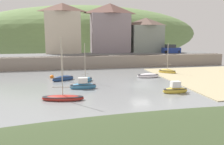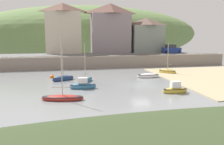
{
  "view_description": "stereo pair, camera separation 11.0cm",
  "coord_description": "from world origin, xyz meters",
  "px_view_note": "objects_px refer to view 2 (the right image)",
  "views": [
    {
      "loc": [
        -9.97,
        -28.77,
        6.77
      ],
      "look_at": [
        -3.24,
        3.63,
        1.21
      ],
      "focal_mm": 37.1,
      "sensor_mm": 36.0,
      "label": 1
    },
    {
      "loc": [
        -9.86,
        -28.79,
        6.77
      ],
      "look_at": [
        -3.24,
        3.63,
        1.21
      ],
      "focal_mm": 37.1,
      "sensor_mm": 36.0,
      "label": 2
    }
  ],
  "objects_px": {
    "sailboat_blue_trim": "(148,76)",
    "waterfront_building_right": "(146,35)",
    "sailboat_far_left": "(175,90)",
    "parked_car_near_slipway": "(171,49)",
    "dinghy_open_wooden": "(83,86)",
    "fishing_boat_green": "(63,78)",
    "motorboat_with_cabin": "(85,80)",
    "mooring_buoy": "(52,77)",
    "waterfront_building_left": "(63,28)",
    "waterfront_building_centre": "(110,28)",
    "sailboat_white_hull": "(167,72)",
    "rowboat_small_beached": "(63,98)"
  },
  "relations": [
    {
      "from": "parked_car_near_slipway",
      "to": "mooring_buoy",
      "type": "xyz_separation_m",
      "value": [
        -26.14,
        -13.19,
        -3.02
      ]
    },
    {
      "from": "waterfront_building_centre",
      "to": "sailboat_white_hull",
      "type": "height_order",
      "value": "waterfront_building_centre"
    },
    {
      "from": "motorboat_with_cabin",
      "to": "parked_car_near_slipway",
      "type": "xyz_separation_m",
      "value": [
        21.32,
        17.11,
        2.93
      ]
    },
    {
      "from": "waterfront_building_right",
      "to": "rowboat_small_beached",
      "type": "relative_size",
      "value": 1.25
    },
    {
      "from": "mooring_buoy",
      "to": "fishing_boat_green",
      "type": "bearing_deg",
      "value": -52.71
    },
    {
      "from": "sailboat_far_left",
      "to": "motorboat_with_cabin",
      "type": "relative_size",
      "value": 0.54
    },
    {
      "from": "rowboat_small_beached",
      "to": "sailboat_white_hull",
      "type": "distance_m",
      "value": 21.89
    },
    {
      "from": "waterfront_building_left",
      "to": "sailboat_far_left",
      "type": "bearing_deg",
      "value": -67.26
    },
    {
      "from": "waterfront_building_right",
      "to": "sailboat_far_left",
      "type": "distance_m",
      "value": 31.35
    },
    {
      "from": "rowboat_small_beached",
      "to": "fishing_boat_green",
      "type": "height_order",
      "value": "rowboat_small_beached"
    },
    {
      "from": "waterfront_building_right",
      "to": "motorboat_with_cabin",
      "type": "xyz_separation_m",
      "value": [
        -16.75,
        -21.61,
        -6.27
      ]
    },
    {
      "from": "dinghy_open_wooden",
      "to": "parked_car_near_slipway",
      "type": "relative_size",
      "value": 0.82
    },
    {
      "from": "waterfront_building_left",
      "to": "waterfront_building_right",
      "type": "bearing_deg",
      "value": 0.0
    },
    {
      "from": "waterfront_building_centre",
      "to": "sailboat_blue_trim",
      "type": "distance_m",
      "value": 21.81
    },
    {
      "from": "waterfront_building_right",
      "to": "rowboat_small_beached",
      "type": "xyz_separation_m",
      "value": [
        -19.86,
        -30.32,
        -6.31
      ]
    },
    {
      "from": "motorboat_with_cabin",
      "to": "sailboat_blue_trim",
      "type": "bearing_deg",
      "value": -42.22
    },
    {
      "from": "dinghy_open_wooden",
      "to": "parked_car_near_slipway",
      "type": "height_order",
      "value": "parked_car_near_slipway"
    },
    {
      "from": "waterfront_building_left",
      "to": "dinghy_open_wooden",
      "type": "xyz_separation_m",
      "value": [
        2.22,
        -25.67,
        -7.65
      ]
    },
    {
      "from": "sailboat_blue_trim",
      "to": "waterfront_building_right",
      "type": "bearing_deg",
      "value": 72.81
    },
    {
      "from": "waterfront_building_centre",
      "to": "sailboat_white_hull",
      "type": "distance_m",
      "value": 20.11
    },
    {
      "from": "sailboat_far_left",
      "to": "fishing_boat_green",
      "type": "height_order",
      "value": "fishing_boat_green"
    },
    {
      "from": "waterfront_building_centre",
      "to": "sailboat_blue_trim",
      "type": "xyz_separation_m",
      "value": [
        2.03,
        -20.24,
        -7.87
      ]
    },
    {
      "from": "mooring_buoy",
      "to": "waterfront_building_left",
      "type": "bearing_deg",
      "value": 83.76
    },
    {
      "from": "waterfront_building_right",
      "to": "mooring_buoy",
      "type": "distance_m",
      "value": 28.6
    },
    {
      "from": "rowboat_small_beached",
      "to": "parked_car_near_slipway",
      "type": "bearing_deg",
      "value": 56.92
    },
    {
      "from": "dinghy_open_wooden",
      "to": "motorboat_with_cabin",
      "type": "relative_size",
      "value": 0.6
    },
    {
      "from": "waterfront_building_centre",
      "to": "waterfront_building_right",
      "type": "bearing_deg",
      "value": 0.0
    },
    {
      "from": "waterfront_building_centre",
      "to": "mooring_buoy",
      "type": "xyz_separation_m",
      "value": [
        -12.73,
        -17.69,
        -7.95
      ]
    },
    {
      "from": "mooring_buoy",
      "to": "sailboat_blue_trim",
      "type": "bearing_deg",
      "value": -9.83
    },
    {
      "from": "waterfront_building_left",
      "to": "rowboat_small_beached",
      "type": "height_order",
      "value": "waterfront_building_left"
    },
    {
      "from": "dinghy_open_wooden",
      "to": "mooring_buoy",
      "type": "bearing_deg",
      "value": 120.75
    },
    {
      "from": "sailboat_far_left",
      "to": "parked_car_near_slipway",
      "type": "height_order",
      "value": "parked_car_near_slipway"
    },
    {
      "from": "sailboat_white_hull",
      "to": "waterfront_building_centre",
      "type": "bearing_deg",
      "value": 150.73
    },
    {
      "from": "sailboat_blue_trim",
      "to": "parked_car_near_slipway",
      "type": "xyz_separation_m",
      "value": [
        11.37,
        15.74,
        2.94
      ]
    },
    {
      "from": "waterfront_building_centre",
      "to": "mooring_buoy",
      "type": "height_order",
      "value": "waterfront_building_centre"
    },
    {
      "from": "sailboat_blue_trim",
      "to": "motorboat_with_cabin",
      "type": "bearing_deg",
      "value": -170.84
    },
    {
      "from": "waterfront_building_centre",
      "to": "waterfront_building_left",
      "type": "bearing_deg",
      "value": 180.0
    },
    {
      "from": "sailboat_far_left",
      "to": "sailboat_white_hull",
      "type": "distance_m",
      "value": 13.48
    },
    {
      "from": "waterfront_building_right",
      "to": "motorboat_with_cabin",
      "type": "height_order",
      "value": "waterfront_building_right"
    },
    {
      "from": "mooring_buoy",
      "to": "waterfront_building_centre",
      "type": "bearing_deg",
      "value": 54.24
    },
    {
      "from": "sailboat_blue_trim",
      "to": "sailboat_white_hull",
      "type": "relative_size",
      "value": 0.65
    },
    {
      "from": "waterfront_building_right",
      "to": "mooring_buoy",
      "type": "relative_size",
      "value": 13.3
    },
    {
      "from": "waterfront_building_centre",
      "to": "motorboat_with_cabin",
      "type": "bearing_deg",
      "value": -110.14
    },
    {
      "from": "sailboat_white_hull",
      "to": "motorboat_with_cabin",
      "type": "bearing_deg",
      "value": -123.65
    },
    {
      "from": "waterfront_building_left",
      "to": "motorboat_with_cabin",
      "type": "xyz_separation_m",
      "value": [
        2.88,
        -21.61,
        -7.75
      ]
    },
    {
      "from": "rowboat_small_beached",
      "to": "mooring_buoy",
      "type": "bearing_deg",
      "value": 108.02
    },
    {
      "from": "waterfront_building_centre",
      "to": "sailboat_far_left",
      "type": "height_order",
      "value": "waterfront_building_centre"
    },
    {
      "from": "dinghy_open_wooden",
      "to": "fishing_boat_green",
      "type": "height_order",
      "value": "fishing_boat_green"
    },
    {
      "from": "waterfront_building_left",
      "to": "waterfront_building_centre",
      "type": "relative_size",
      "value": 0.98
    },
    {
      "from": "sailboat_blue_trim",
      "to": "parked_car_near_slipway",
      "type": "relative_size",
      "value": 0.85
    }
  ]
}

